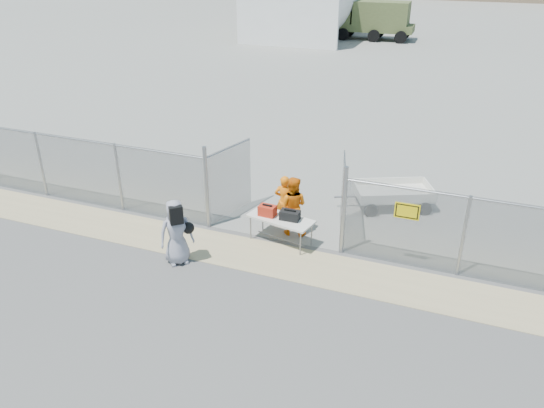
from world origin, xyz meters
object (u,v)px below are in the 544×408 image
at_px(security_worker_left, 284,201).
at_px(utility_trailer, 393,195).
at_px(visitor, 176,232).
at_px(folding_table, 281,230).
at_px(security_worker_right, 292,206).

bearing_deg(security_worker_left, utility_trailer, -147.26).
relative_size(security_worker_left, utility_trailer, 0.52).
xyz_separation_m(visitor, utility_trailer, (4.66, 5.31, -0.52)).
height_order(folding_table, security_worker_left, security_worker_left).
height_order(visitor, utility_trailer, visitor).
distance_m(security_worker_right, utility_trailer, 3.71).
bearing_deg(security_worker_right, security_worker_left, -48.19).
bearing_deg(visitor, security_worker_left, 13.58).
bearing_deg(folding_table, utility_trailer, 65.63).
bearing_deg(visitor, security_worker_right, 5.05).
distance_m(folding_table, visitor, 2.92).
relative_size(visitor, utility_trailer, 0.58).
bearing_deg(security_worker_right, visitor, 43.49).
xyz_separation_m(security_worker_right, visitor, (-2.27, -2.51, 0.01)).
height_order(folding_table, utility_trailer, folding_table).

